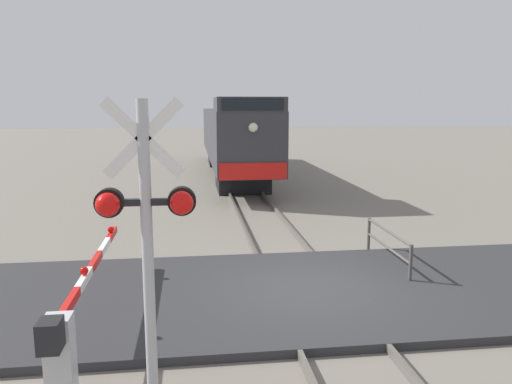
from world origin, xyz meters
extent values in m
plane|color=slate|center=(0.00, 0.00, 0.00)|extent=(160.00, 160.00, 0.00)
cube|color=#59544C|center=(-0.72, 0.00, 0.07)|extent=(0.08, 80.00, 0.15)
cube|color=#59544C|center=(0.72, 0.00, 0.07)|extent=(0.08, 80.00, 0.15)
cube|color=#2D2D30|center=(0.00, 0.00, 0.08)|extent=(36.00, 5.08, 0.15)
cube|color=black|center=(0.00, 13.30, 0.53)|extent=(2.32, 3.20, 1.05)
cube|color=black|center=(0.00, 23.48, 0.53)|extent=(2.32, 3.20, 1.05)
cube|color=#333338|center=(0.00, 18.39, 2.35)|extent=(2.73, 18.51, 2.59)
cube|color=#333338|center=(0.00, 10.59, 3.92)|extent=(2.68, 2.92, 0.55)
cube|color=black|center=(0.00, 9.10, 3.92)|extent=(2.32, 0.06, 0.44)
cube|color=red|center=(0.00, 9.09, 1.40)|extent=(2.59, 0.08, 0.64)
sphere|color=#F2EACC|center=(0.00, 9.08, 3.06)|extent=(0.36, 0.36, 0.36)
cylinder|color=#ADADB2|center=(-2.86, -3.69, 1.97)|extent=(0.14, 0.14, 3.95)
cube|color=white|center=(-2.86, -3.69, 3.50)|extent=(0.95, 0.04, 0.95)
cube|color=white|center=(-2.86, -3.69, 3.50)|extent=(0.95, 0.04, 0.95)
cube|color=black|center=(-2.86, -3.69, 2.75)|extent=(1.04, 0.08, 0.08)
sphere|color=red|center=(-3.28, -3.79, 2.75)|extent=(0.28, 0.28, 0.28)
sphere|color=red|center=(-2.44, -3.79, 2.75)|extent=(0.28, 0.28, 0.28)
cylinder|color=black|center=(-3.28, -3.67, 2.75)|extent=(0.34, 0.14, 0.34)
cylinder|color=black|center=(-2.44, -3.67, 2.75)|extent=(0.34, 0.14, 0.34)
cube|color=silver|center=(-4.12, -3.07, 0.56)|extent=(0.36, 0.36, 1.12)
cube|color=black|center=(-4.12, -3.42, 1.02)|extent=(0.28, 0.36, 0.40)
cube|color=red|center=(-4.12, -2.37, 1.02)|extent=(0.10, 0.99, 0.14)
cube|color=white|center=(-4.12, -1.38, 1.02)|extent=(0.10, 0.99, 0.14)
cube|color=red|center=(-4.12, -0.39, 1.02)|extent=(0.10, 0.99, 0.14)
cube|color=white|center=(-4.12, 0.60, 1.02)|extent=(0.10, 0.99, 0.14)
cube|color=red|center=(-4.12, 1.59, 1.02)|extent=(0.10, 0.99, 0.14)
sphere|color=red|center=(-4.12, -1.33, 1.16)|extent=(0.14, 0.14, 0.14)
sphere|color=red|center=(-4.12, 1.49, 1.16)|extent=(0.14, 0.14, 0.14)
cylinder|color=#4C4742|center=(2.29, 0.18, 0.47)|extent=(0.08, 0.08, 0.95)
cylinder|color=#4C4742|center=(2.29, 2.73, 0.47)|extent=(0.08, 0.08, 0.95)
cylinder|color=#4C4742|center=(2.29, 1.45, 0.91)|extent=(0.06, 2.55, 0.06)
cylinder|color=#4C4742|center=(2.29, 1.45, 0.52)|extent=(0.06, 2.55, 0.06)
camera|label=1|loc=(-2.31, -9.56, 3.87)|focal=35.00mm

